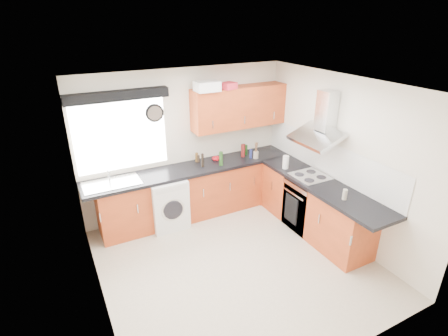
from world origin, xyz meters
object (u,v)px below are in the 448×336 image
extractor_hood (321,123)px  upper_cabinets (239,107)px  washing_machine (167,202)px  oven (307,203)px

extractor_hood → upper_cabinets: size_ratio=0.46×
extractor_hood → washing_machine: size_ratio=0.91×
oven → washing_machine: washing_machine is taller
oven → washing_machine: 2.30m
upper_cabinets → washing_machine: 2.02m
oven → upper_cabinets: size_ratio=0.50×
oven → extractor_hood: extractor_hood is taller
oven → extractor_hood: 1.35m
extractor_hood → upper_cabinets: 1.48m
oven → upper_cabinets: (-0.55, 1.32, 1.38)m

